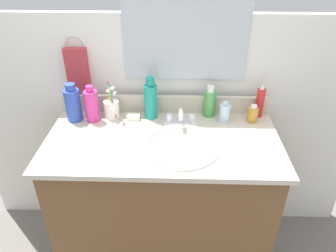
# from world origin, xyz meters

# --- Properties ---
(ground_plane) EXTENTS (6.00, 6.00, 0.00)m
(ground_plane) POSITION_xyz_m (0.00, 0.00, 0.00)
(ground_plane) COLOR #66605B
(vanity_cabinet) EXTENTS (1.03, 0.50, 0.78)m
(vanity_cabinet) POSITION_xyz_m (0.00, 0.00, 0.39)
(vanity_cabinet) COLOR brown
(vanity_cabinet) RESTS_ON ground_plane
(countertop) EXTENTS (1.08, 0.54, 0.02)m
(countertop) POSITION_xyz_m (0.00, 0.00, 0.80)
(countertop) COLOR beige
(countertop) RESTS_ON vanity_cabinet
(backsplash) EXTENTS (1.08, 0.02, 0.09)m
(backsplash) POSITION_xyz_m (0.00, 0.26, 0.85)
(backsplash) COLOR beige
(backsplash) RESTS_ON countertop
(back_wall) EXTENTS (2.18, 0.04, 1.30)m
(back_wall) POSITION_xyz_m (0.00, 0.32, 0.65)
(back_wall) COLOR silver
(back_wall) RESTS_ON ground_plane
(mirror_panel) EXTENTS (0.60, 0.01, 0.56)m
(mirror_panel) POSITION_xyz_m (0.10, 0.30, 1.26)
(mirror_panel) COLOR #B2BCC6
(towel_ring) EXTENTS (0.10, 0.01, 0.10)m
(towel_ring) POSITION_xyz_m (-0.44, 0.30, 1.15)
(towel_ring) COLOR silver
(hand_towel) EXTENTS (0.11, 0.04, 0.22)m
(hand_towel) POSITION_xyz_m (-0.44, 0.28, 1.03)
(hand_towel) COLOR #A53338
(sink_basin) EXTENTS (0.35, 0.35, 0.11)m
(sink_basin) POSITION_xyz_m (0.08, -0.06, 0.78)
(sink_basin) COLOR white
(sink_basin) RESTS_ON countertop
(faucet) EXTENTS (0.16, 0.10, 0.08)m
(faucet) POSITION_xyz_m (0.08, 0.13, 0.84)
(faucet) COLOR silver
(faucet) RESTS_ON countertop
(bottle_mouthwash_teal) EXTENTS (0.06, 0.06, 0.22)m
(bottle_mouthwash_teal) POSITION_xyz_m (-0.07, 0.20, 0.91)
(bottle_mouthwash_teal) COLOR teal
(bottle_mouthwash_teal) RESTS_ON countertop
(bottle_soap_pink) EXTENTS (0.07, 0.07, 0.19)m
(bottle_soap_pink) POSITION_xyz_m (-0.35, 0.16, 0.89)
(bottle_soap_pink) COLOR #D8338C
(bottle_soap_pink) RESTS_ON countertop
(bottle_spray_red) EXTENTS (0.04, 0.04, 0.17)m
(bottle_spray_red) POSITION_xyz_m (0.48, 0.23, 0.89)
(bottle_spray_red) COLOR red
(bottle_spray_red) RESTS_ON countertop
(bottle_gel_clear) EXTENTS (0.05, 0.05, 0.11)m
(bottle_gel_clear) POSITION_xyz_m (0.30, 0.17, 0.86)
(bottle_gel_clear) COLOR silver
(bottle_gel_clear) RESTS_ON countertop
(bottle_shampoo_blue) EXTENTS (0.08, 0.08, 0.19)m
(bottle_shampoo_blue) POSITION_xyz_m (-0.45, 0.16, 0.90)
(bottle_shampoo_blue) COLOR #2D4CB2
(bottle_shampoo_blue) RESTS_ON countertop
(bottle_oil_amber) EXTENTS (0.05, 0.05, 0.09)m
(bottle_oil_amber) POSITION_xyz_m (0.44, 0.17, 0.85)
(bottle_oil_amber) COLOR gold
(bottle_oil_amber) RESTS_ON countertop
(bottle_toner_green) EXTENTS (0.06, 0.06, 0.16)m
(bottle_toner_green) POSITION_xyz_m (0.23, 0.23, 0.88)
(bottle_toner_green) COLOR #4C9E4C
(bottle_toner_green) RESTS_ON countertop
(cup_white_ceramic) EXTENTS (0.08, 0.08, 0.19)m
(cup_white_ceramic) POSITION_xyz_m (-0.26, 0.19, 0.86)
(cup_white_ceramic) COLOR white
(cup_white_ceramic) RESTS_ON countertop
(soap_bar) EXTENTS (0.06, 0.04, 0.02)m
(soap_bar) POSITION_xyz_m (-0.15, 0.17, 0.82)
(soap_bar) COLOR white
(soap_bar) RESTS_ON countertop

